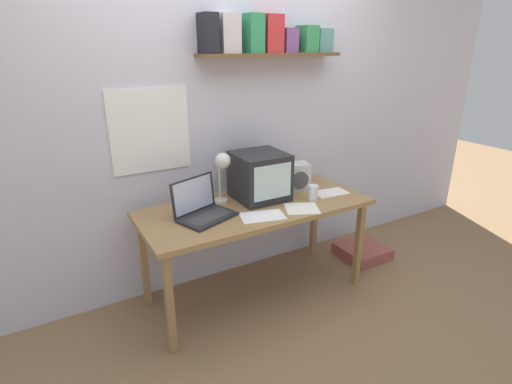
% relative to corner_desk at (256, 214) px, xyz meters
% --- Properties ---
extents(ground_plane, '(12.00, 12.00, 0.00)m').
position_rel_corner_desk_xyz_m(ground_plane, '(0.00, 0.00, -0.65)').
color(ground_plane, olive).
extents(back_wall, '(5.60, 0.24, 2.60)m').
position_rel_corner_desk_xyz_m(back_wall, '(0.01, 0.43, 0.66)').
color(back_wall, silver).
rests_on(back_wall, ground_plane).
extents(corner_desk, '(1.61, 0.67, 0.72)m').
position_rel_corner_desk_xyz_m(corner_desk, '(0.00, 0.00, 0.00)').
color(corner_desk, '#9B7648').
rests_on(corner_desk, ground_plane).
extents(crt_monitor, '(0.36, 0.36, 0.34)m').
position_rel_corner_desk_xyz_m(crt_monitor, '(0.10, 0.11, 0.23)').
color(crt_monitor, '#232326').
rests_on(crt_monitor, corner_desk).
extents(laptop, '(0.42, 0.36, 0.25)m').
position_rel_corner_desk_xyz_m(laptop, '(-0.40, 0.02, 0.13)').
color(laptop, '#232326').
rests_on(laptop, corner_desk).
extents(desk_lamp, '(0.11, 0.17, 0.37)m').
position_rel_corner_desk_xyz_m(desk_lamp, '(-0.18, 0.14, 0.34)').
color(desk_lamp, silver).
rests_on(desk_lamp, corner_desk).
extents(juice_glass, '(0.07, 0.07, 0.11)m').
position_rel_corner_desk_xyz_m(juice_glass, '(0.40, -0.12, 0.11)').
color(juice_glass, white).
rests_on(juice_glass, corner_desk).
extents(space_heater, '(0.21, 0.18, 0.20)m').
position_rel_corner_desk_xyz_m(space_heater, '(0.44, 0.14, 0.17)').
color(space_heater, silver).
rests_on(space_heater, corner_desk).
extents(open_notebook, '(0.27, 0.18, 0.00)m').
position_rel_corner_desk_xyz_m(open_notebook, '(0.61, -0.06, 0.07)').
color(open_notebook, white).
rests_on(open_notebook, corner_desk).
extents(printed_handout, '(0.32, 0.24, 0.00)m').
position_rel_corner_desk_xyz_m(printed_handout, '(-0.06, -0.18, 0.07)').
color(printed_handout, white).
rests_on(printed_handout, corner_desk).
extents(loose_paper_near_laptop, '(0.29, 0.28, 0.00)m').
position_rel_corner_desk_xyz_m(loose_paper_near_laptop, '(0.24, -0.21, 0.07)').
color(loose_paper_near_laptop, white).
rests_on(loose_paper_near_laptop, corner_desk).
extents(floor_cushion, '(0.38, 0.38, 0.10)m').
position_rel_corner_desk_xyz_m(floor_cushion, '(1.09, 0.01, -0.60)').
color(floor_cushion, '#9B4E49').
rests_on(floor_cushion, ground_plane).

